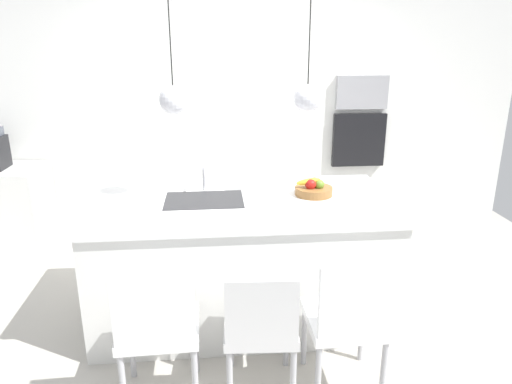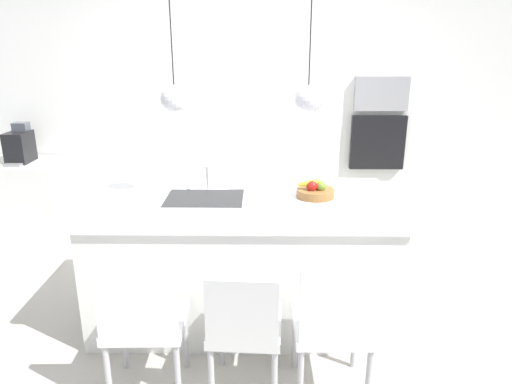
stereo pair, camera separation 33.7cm
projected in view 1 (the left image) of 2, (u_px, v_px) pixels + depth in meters
The scene contains 13 objects.
floor at pixel (243, 314), 3.68m from camera, with size 6.60×6.60×0.00m, color #BCB7AD.
back_wall at pixel (232, 117), 4.84m from camera, with size 6.00×0.10×2.60m, color white.
kitchen_island at pixel (243, 259), 3.53m from camera, with size 2.20×1.08×0.96m.
sink_basin at pixel (204, 201), 3.36m from camera, with size 0.56×0.40×0.02m, color #2D2D30.
faucet at pixel (204, 173), 3.52m from camera, with size 0.02×0.17×0.22m.
fruit_bowl at pixel (314, 189), 3.46m from camera, with size 0.28×0.28×0.15m.
microwave at pixel (362, 92), 4.82m from camera, with size 0.54×0.08×0.34m, color #9E9EA3.
oven at pixel (358, 140), 4.97m from camera, with size 0.56×0.08×0.56m, color black.
chair_near at pixel (158, 327), 2.64m from camera, with size 0.47×0.43×0.89m.
chair_middle at pixel (261, 324), 2.70m from camera, with size 0.45×0.48×0.86m.
chair_far at pixel (348, 317), 2.73m from camera, with size 0.45×0.46×0.91m.
pendant_light_left at pixel (173, 100), 3.12m from camera, with size 0.19×0.19×0.79m.
pendant_light_right at pixel (308, 98), 3.20m from camera, with size 0.19×0.19×0.79m.
Camera 1 is at (-0.20, -3.20, 2.06)m, focal length 32.80 mm.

